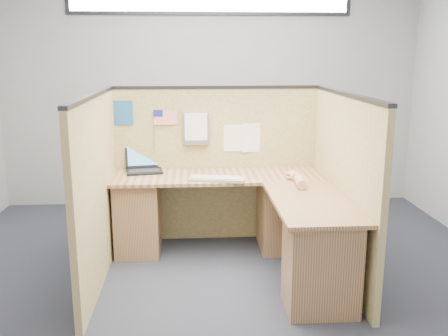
{
  "coord_description": "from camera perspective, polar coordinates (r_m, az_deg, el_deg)",
  "views": [
    {
      "loc": [
        -0.25,
        -3.8,
        1.84
      ],
      "look_at": [
        0.04,
        0.5,
        0.84
      ],
      "focal_mm": 40.0,
      "sensor_mm": 36.0,
      "label": 1
    }
  ],
  "objects": [
    {
      "name": "mouse",
      "position": [
        4.5,
        7.86,
        -0.97
      ],
      "size": [
        0.13,
        0.09,
        0.05
      ],
      "primitive_type": "ellipsoid",
      "rotation": [
        0.0,
        0.0,
        0.17
      ],
      "color": "silver",
      "rests_on": "l_desk"
    },
    {
      "name": "paper_right",
      "position": [
        4.88,
        3.32,
        3.47
      ],
      "size": [
        0.22,
        0.03,
        0.28
      ],
      "primitive_type": "cube",
      "rotation": [
        0.0,
        0.0,
        0.11
      ],
      "color": "white",
      "rests_on": "cubicle_partitions"
    },
    {
      "name": "hand_forearm",
      "position": [
        4.36,
        8.42,
        -1.24
      ],
      "size": [
        0.12,
        0.43,
        0.09
      ],
      "color": "tan",
      "rests_on": "l_desk"
    },
    {
      "name": "floor",
      "position": [
        4.23,
        -0.14,
        -12.69
      ],
      "size": [
        5.0,
        5.0,
        0.0
      ],
      "primitive_type": "plane",
      "color": "black",
      "rests_on": "ground"
    },
    {
      "name": "wall_back",
      "position": [
        6.07,
        -1.54,
        8.92
      ],
      "size": [
        5.0,
        0.0,
        5.0
      ],
      "primitive_type": "plane",
      "rotation": [
        1.57,
        0.0,
        0.0
      ],
      "color": "#929597",
      "rests_on": "floor"
    },
    {
      "name": "wall_front",
      "position": [
        1.63,
        4.95,
        -2.55
      ],
      "size": [
        5.0,
        0.0,
        5.0
      ],
      "primitive_type": "plane",
      "rotation": [
        -1.57,
        0.0,
        0.0
      ],
      "color": "#929597",
      "rests_on": "floor"
    },
    {
      "name": "laptop",
      "position": [
        4.84,
        -9.03,
        0.38
      ],
      "size": [
        0.37,
        0.37,
        0.24
      ],
      "rotation": [
        0.0,
        0.0,
        0.16
      ],
      "color": "black",
      "rests_on": "l_desk"
    },
    {
      "name": "cubicle_partitions",
      "position": [
        4.37,
        -0.51,
        -1.11
      ],
      "size": [
        2.06,
        1.83,
        1.53
      ],
      "color": "olive",
      "rests_on": "floor"
    },
    {
      "name": "file_holder",
      "position": [
        4.8,
        -3.22,
        4.55
      ],
      "size": [
        0.24,
        0.05,
        0.31
      ],
      "color": "slate",
      "rests_on": "cubicle_partitions"
    },
    {
      "name": "american_flag",
      "position": [
        4.81,
        -7.05,
        5.61
      ],
      "size": [
        0.22,
        0.01,
        0.38
      ],
      "color": "olive",
      "rests_on": "cubicle_partitions"
    },
    {
      "name": "l_desk",
      "position": [
        4.36,
        2.04,
        -6.32
      ],
      "size": [
        1.95,
        1.75,
        0.73
      ],
      "color": "brown",
      "rests_on": "floor"
    },
    {
      "name": "keyboard",
      "position": [
        4.42,
        -0.86,
        -1.24
      ],
      "size": [
        0.51,
        0.26,
        0.03
      ],
      "rotation": [
        0.0,
        0.0,
        -0.19
      ],
      "color": "gray",
      "rests_on": "l_desk"
    },
    {
      "name": "paper_left",
      "position": [
        4.86,
        1.19,
        3.44
      ],
      "size": [
        0.21,
        0.01,
        0.26
      ],
      "primitive_type": "cube",
      "rotation": [
        0.0,
        0.0,
        -0.02
      ],
      "color": "white",
      "rests_on": "cubicle_partitions"
    },
    {
      "name": "blue_poster",
      "position": [
        4.85,
        -11.41,
        6.18
      ],
      "size": [
        0.18,
        0.01,
        0.23
      ],
      "primitive_type": "cube",
      "rotation": [
        0.0,
        0.0,
        -0.03
      ],
      "color": "#1F538F",
      "rests_on": "cubicle_partitions"
    }
  ]
}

